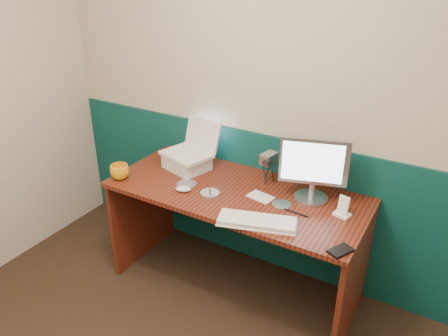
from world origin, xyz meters
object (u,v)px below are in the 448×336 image
Objects in this scene: laptop at (186,138)px; mug at (120,172)px; monitor at (314,170)px; camcorder at (268,170)px; desk at (236,241)px; keyboard at (257,222)px.

laptop is 2.55× the size of mug.
monitor is 0.34m from camcorder.
desk is at bearing -179.87° from monitor.
desk is at bearing 118.84° from keyboard.
mug is (-1.17, -0.37, -0.15)m from monitor.
desk is 4.09× the size of monitor.
laptop is 0.59m from camcorder.
desk is 13.09× the size of mug.
mug is at bearing -114.60° from laptop.
camcorder is (-0.15, 0.47, 0.08)m from keyboard.
desk is 3.82× the size of keyboard.
monitor is 1.23m from mug.
keyboard is 1.01m from mug.
laptop is 0.88m from monitor.
camcorder reaches higher than keyboard.
monitor is at bearing 18.02° from laptop.
monitor reaches higher than keyboard.
mug is 0.96m from camcorder.
desk is at bearing 17.98° from mug.
monitor is (0.43, 0.13, 0.57)m from desk.
monitor is 3.20× the size of mug.
desk is 0.52m from camcorder.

